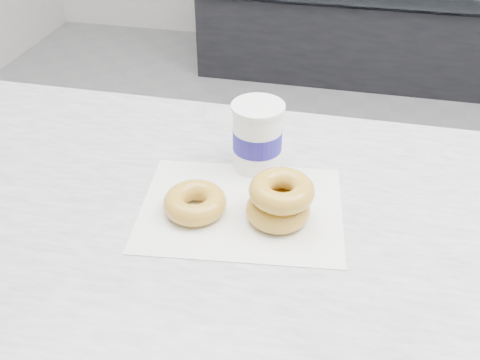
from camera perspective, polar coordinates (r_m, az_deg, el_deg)
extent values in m
plane|color=gray|center=(1.96, 16.01, -14.63)|extent=(5.00, 5.00, 0.00)
cube|color=black|center=(3.59, 16.35, 14.71)|extent=(2.40, 0.70, 0.50)
cube|color=silver|center=(0.91, 0.14, -3.03)|extent=(0.37, 0.30, 0.00)
torus|color=gold|center=(0.89, -4.83, -2.41)|extent=(0.12, 0.12, 0.04)
torus|color=gold|center=(0.88, 4.06, -3.15)|extent=(0.11, 0.11, 0.04)
torus|color=gold|center=(0.86, 4.46, -1.14)|extent=(0.12, 0.12, 0.04)
cylinder|color=white|center=(0.98, 1.87, 4.68)|extent=(0.12, 0.12, 0.13)
cylinder|color=white|center=(0.95, 1.95, 7.83)|extent=(0.10, 0.10, 0.01)
cylinder|color=navy|center=(0.98, 1.87, 4.40)|extent=(0.12, 0.12, 0.04)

